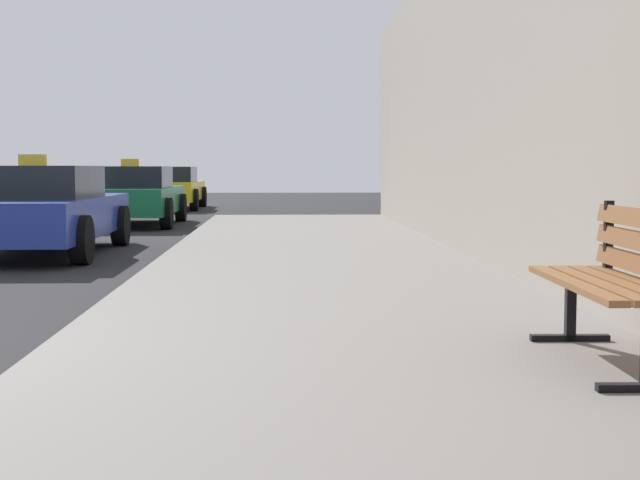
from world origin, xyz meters
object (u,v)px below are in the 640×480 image
Objects in this scene: car_green at (132,195)px; car_yellow at (168,187)px; car_blue at (37,210)px; bench at (622,273)px.

car_yellow is (-0.15, 7.76, 0.00)m from car_green.
car_blue is at bearing -90.50° from car_yellow.
bench is at bearing -71.05° from car_green.
car_green is (-5.08, 14.80, -0.01)m from bench.
car_blue and car_green have the same top height.
car_blue is (-5.36, 8.17, -0.01)m from bench.
car_blue is 1.06× the size of car_green.
bench is 15.65m from car_green.
car_green is (0.28, 6.63, -0.00)m from car_blue.
car_blue is 6.64m from car_green.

